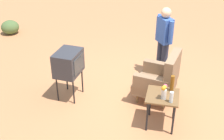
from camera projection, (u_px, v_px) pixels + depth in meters
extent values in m
plane|color=#C17A4C|center=(146.00, 92.00, 6.33)|extent=(60.00, 60.00, 0.00)
cylinder|color=brown|center=(146.00, 85.00, 6.38)|extent=(0.05, 0.05, 0.22)
cylinder|color=brown|center=(137.00, 98.00, 5.96)|extent=(0.05, 0.05, 0.22)
cylinder|color=brown|center=(170.00, 90.00, 6.20)|extent=(0.05, 0.05, 0.22)
cylinder|color=brown|center=(163.00, 104.00, 5.77)|extent=(0.05, 0.05, 0.22)
cube|color=#8C6B4C|center=(155.00, 85.00, 5.97)|extent=(0.89, 0.89, 0.20)
cube|color=#8C6B4C|center=(172.00, 70.00, 5.66)|extent=(0.78, 0.30, 0.64)
cube|color=#8C6B4C|center=(160.00, 68.00, 6.12)|extent=(0.26, 0.70, 0.26)
cube|color=#8C6B4C|center=(151.00, 83.00, 5.61)|extent=(0.26, 0.70, 0.26)
cylinder|color=black|center=(150.00, 102.00, 5.50)|extent=(0.04, 0.04, 0.61)
cylinder|color=black|center=(147.00, 117.00, 5.12)|extent=(0.04, 0.04, 0.61)
cylinder|color=black|center=(175.00, 105.00, 5.41)|extent=(0.04, 0.04, 0.61)
cylinder|color=black|center=(173.00, 120.00, 5.03)|extent=(0.04, 0.04, 0.61)
cube|color=brown|center=(163.00, 96.00, 5.10)|extent=(0.56, 0.56, 0.03)
cylinder|color=black|center=(74.00, 92.00, 5.84)|extent=(0.03, 0.03, 0.55)
cylinder|color=black|center=(82.00, 81.00, 6.20)|extent=(0.03, 0.03, 0.55)
cylinder|color=black|center=(57.00, 89.00, 5.93)|extent=(0.03, 0.03, 0.55)
cylinder|color=black|center=(67.00, 78.00, 6.30)|extent=(0.03, 0.03, 0.55)
cube|color=#333338|center=(68.00, 63.00, 5.81)|extent=(0.63, 0.49, 0.48)
cube|color=#383D3F|center=(79.00, 64.00, 5.75)|extent=(0.42, 0.05, 0.34)
cylinder|color=#2D3347|center=(160.00, 57.00, 6.82)|extent=(0.14, 0.14, 0.86)
cylinder|color=#2D3347|center=(164.00, 61.00, 6.66)|extent=(0.14, 0.14, 0.86)
cube|color=#3356A8|center=(165.00, 30.00, 6.39)|extent=(0.42, 0.39, 0.56)
cylinder|color=#3356A8|center=(159.00, 25.00, 6.57)|extent=(0.09, 0.09, 0.50)
cylinder|color=#3356A8|center=(171.00, 33.00, 6.18)|extent=(0.09, 0.09, 0.50)
sphere|color=#DBAD84|center=(166.00, 13.00, 6.19)|extent=(0.22, 0.22, 0.22)
cylinder|color=brown|center=(172.00, 83.00, 5.15)|extent=(0.07, 0.07, 0.30)
cylinder|color=silver|center=(171.00, 97.00, 4.87)|extent=(0.06, 0.06, 0.20)
cylinder|color=silver|center=(164.00, 94.00, 4.96)|extent=(0.09, 0.09, 0.18)
sphere|color=yellow|center=(165.00, 87.00, 4.89)|extent=(0.07, 0.07, 0.07)
sphere|color=#E04C66|center=(165.00, 86.00, 4.92)|extent=(0.07, 0.07, 0.07)
sphere|color=orange|center=(163.00, 88.00, 4.87)|extent=(0.07, 0.07, 0.07)
ellipsoid|color=#516B38|center=(10.00, 27.00, 9.10)|extent=(0.54, 0.54, 0.42)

